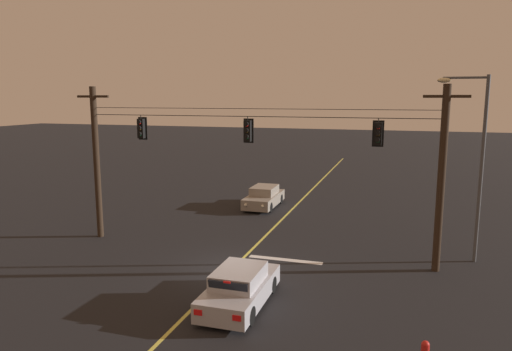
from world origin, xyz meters
The scene contains 10 objects.
ground_plane centered at (0.00, 0.00, 0.00)m, with size 180.00×180.00×0.00m, color black.
lane_centre_stripe centered at (0.00, 8.64, 0.00)m, with size 0.14×60.00×0.01m, color #D1C64C.
stop_bar_paint centered at (1.90, 2.04, 0.00)m, with size 3.40×0.36×0.01m, color silver.
signal_span_assembly centered at (0.00, 2.64, 4.06)m, with size 18.43×0.32×7.82m.
traffic_light_leftmost centered at (-5.62, 2.62, 5.77)m, with size 0.48×0.41×1.22m.
traffic_light_left_inner centered at (-0.09, 2.62, 5.77)m, with size 0.48×0.41×1.22m.
traffic_light_centre centered at (5.71, 2.62, 5.77)m, with size 0.48×0.41×1.22m.
car_waiting_near_lane centered at (1.48, -3.02, 0.65)m, with size 1.80×4.33×1.39m.
car_oncoming_lead centered at (-1.99, 11.76, 0.65)m, with size 1.80×4.42×1.39m.
street_lamp_corner centered at (9.74, 4.35, 4.93)m, with size 2.11×0.30×8.23m.
Camera 1 is at (6.71, -17.81, 7.30)m, focal length 32.97 mm.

